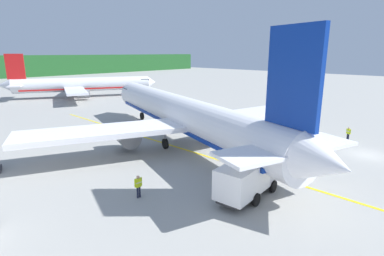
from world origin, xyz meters
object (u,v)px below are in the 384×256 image
crew_marshaller (348,133)px  crew_loader_left (138,185)px  airliner_foreground (183,114)px  cargo_container_far (277,144)px  airliner_mid_apron (82,85)px  service_truck_catering (248,177)px  crew_loader_right (316,137)px

crew_marshaller → crew_loader_left: crew_loader_left is taller
airliner_foreground → crew_marshaller: (14.38, -13.38, -2.44)m
crew_marshaller → cargo_container_far: bearing=158.3°
crew_loader_left → airliner_mid_apron: bearing=67.1°
airliner_foreground → crew_marshaller: size_ratio=25.22×
service_truck_catering → crew_marshaller: bearing=-1.2°
service_truck_catering → crew_marshaller: 20.50m
crew_marshaller → crew_loader_right: bearing=160.6°
airliner_foreground → airliner_mid_apron: airliner_foreground is taller
crew_marshaller → airliner_mid_apron: bearing=94.6°
crew_loader_right → airliner_mid_apron: bearing=89.6°
crew_loader_left → cargo_container_far: bearing=-7.3°
service_truck_catering → crew_marshaller: (20.49, -0.44, -0.57)m
service_truck_catering → crew_loader_right: bearing=4.9°
airliner_foreground → airliner_mid_apron: size_ratio=1.27×
cargo_container_far → crew_loader_left: cargo_container_far is taller
airliner_foreground → cargo_container_far: (4.50, -9.44, -2.49)m
cargo_container_far → crew_loader_left: (-16.19, 2.07, 0.11)m
crew_loader_left → crew_loader_right: (21.03, -4.23, 0.03)m
airliner_mid_apron → crew_loader_left: airliner_mid_apron is taller
service_truck_catering → crew_loader_right: service_truck_catering is taller
service_truck_catering → cargo_container_far: (10.61, 3.49, -0.61)m
service_truck_catering → crew_loader_right: 15.51m
cargo_container_far → crew_loader_right: 5.30m
cargo_container_far → crew_loader_right: size_ratio=1.37×
airliner_foreground → crew_marshaller: bearing=-42.9°
crew_loader_right → crew_marshaller: bearing=-19.4°
airliner_mid_apron → cargo_container_far: (-5.25, -52.92, -1.92)m
airliner_foreground → airliner_mid_apron: 44.56m
service_truck_catering → crew_loader_left: 7.89m
airliner_foreground → service_truck_catering: (-6.11, -12.94, -1.88)m
airliner_foreground → crew_loader_left: (-11.69, -7.38, -2.38)m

